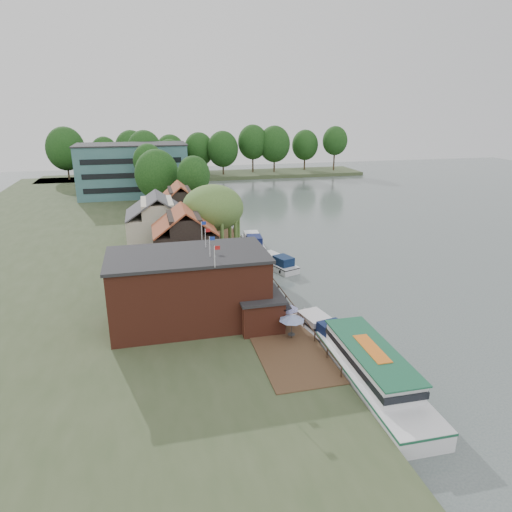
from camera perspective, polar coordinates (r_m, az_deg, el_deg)
ground at (r=52.08m, az=9.65°, el=-6.69°), size 260.00×260.00×0.00m
land_bank at (r=81.65m, az=-20.64°, el=2.02°), size 50.00×140.00×1.00m
quay_deck at (r=58.16m, az=-1.45°, el=-2.57°), size 6.00×50.00×0.10m
quay_rail at (r=59.05m, az=1.01°, el=-1.78°), size 0.20×49.00×1.00m
pub at (r=45.80m, az=-5.89°, el=-3.76°), size 20.00×11.00×7.30m
hotel_block at (r=114.09m, az=-15.12°, el=10.34°), size 25.40×12.40×12.30m
cottage_a at (r=59.63m, az=-8.90°, el=2.00°), size 8.60×7.60×8.50m
cottage_b at (r=69.14m, az=-12.14°, el=4.07°), size 9.60×8.60×8.50m
cottage_c at (r=78.08m, az=-9.45°, el=5.85°), size 7.60×7.60×8.50m
willow at (r=64.66m, az=-5.37°, el=4.31°), size 8.60×8.60×10.43m
umbrella_0 at (r=42.94m, az=4.48°, el=-8.76°), size 2.41×2.41×2.38m
umbrella_1 at (r=45.01m, az=3.82°, el=-7.41°), size 2.36×2.36×2.38m
umbrella_2 at (r=48.35m, az=1.20°, el=-5.48°), size 2.10×2.10×2.38m
umbrella_3 at (r=49.90m, az=1.09°, el=-4.69°), size 2.10×2.10×2.38m
umbrella_4 at (r=53.84m, az=-0.73°, el=-2.92°), size 2.16×2.16×2.38m
umbrella_5 at (r=56.49m, az=0.05°, el=-1.87°), size 1.96×1.96×2.38m
cruiser_0 at (r=45.14m, az=8.42°, el=-9.02°), size 5.16×10.46×2.43m
cruiser_1 at (r=63.99m, az=2.57°, el=-0.60°), size 5.69×9.34×2.12m
cruiser_2 at (r=73.10m, az=-0.40°, el=1.98°), size 4.28×10.31×2.44m
tour_boat at (r=38.55m, az=14.60°, el=-13.77°), size 4.59×15.58×3.39m
swan at (r=40.37m, az=10.68°, el=-14.34°), size 0.44×0.44×0.44m
bank_tree_0 at (r=88.14m, az=-7.74°, el=8.48°), size 6.18×6.18×11.92m
bank_tree_1 at (r=93.28m, az=-12.23°, el=9.04°), size 8.56×8.56×12.77m
bank_tree_2 at (r=103.10m, az=-13.22°, el=9.92°), size 6.36×6.36×13.08m
bank_tree_3 at (r=123.49m, az=-13.68°, el=11.62°), size 8.67×8.67×14.87m
bank_tree_4 at (r=129.74m, az=-10.74°, el=11.15°), size 6.46×6.46×10.50m
bank_tree_5 at (r=140.09m, az=-10.72°, el=11.85°), size 8.37×8.37×11.40m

